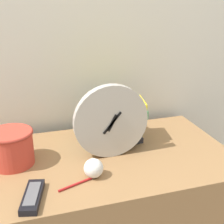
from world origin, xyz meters
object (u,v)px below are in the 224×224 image
at_px(book_stack, 113,122).
at_px(crumpled_paper_ball, 94,168).
at_px(basket, 11,146).
at_px(tv_remote, 33,196).
at_px(desk_clock, 111,121).
at_px(pen, 76,184).

xyz_separation_m(book_stack, crumpled_paper_ball, (-0.14, -0.24, -0.05)).
height_order(book_stack, basket, book_stack).
distance_m(basket, tv_remote, 0.25).
relative_size(desk_clock, pen, 2.36).
distance_m(crumpled_paper_ball, pen, 0.08).
relative_size(book_stack, tv_remote, 1.65).
bearing_deg(tv_remote, desk_clock, 32.01).
height_order(desk_clock, pen, desk_clock).
xyz_separation_m(book_stack, basket, (-0.40, -0.07, -0.02)).
xyz_separation_m(book_stack, pen, (-0.21, -0.27, -0.08)).
xyz_separation_m(basket, tv_remote, (0.05, -0.24, -0.06)).
distance_m(book_stack, basket, 0.41).
distance_m(desk_clock, pen, 0.27).
xyz_separation_m(tv_remote, pen, (0.14, 0.03, -0.01)).
relative_size(desk_clock, basket, 1.73).
distance_m(desk_clock, basket, 0.37).
relative_size(crumpled_paper_ball, pen, 0.56).
bearing_deg(tv_remote, pen, 13.89).
bearing_deg(desk_clock, pen, -136.97).
bearing_deg(basket, tv_remote, -77.29).
distance_m(desk_clock, tv_remote, 0.38).
relative_size(basket, pen, 1.37).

